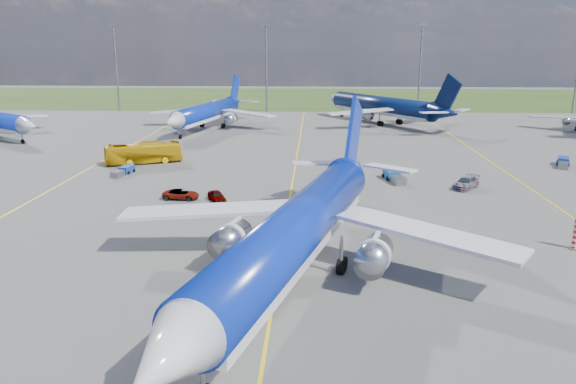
{
  "coord_description": "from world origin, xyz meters",
  "views": [
    {
      "loc": [
        2.78,
        -40.08,
        17.69
      ],
      "look_at": [
        0.35,
        11.42,
        4.0
      ],
      "focal_mm": 35.0,
      "sensor_mm": 36.0,
      "label": 1
    }
  ],
  "objects_px": {
    "baggage_tug_e": "(563,163)",
    "service_car_b": "(181,194)",
    "warning_post": "(576,233)",
    "bg_jet_n": "(381,124)",
    "main_airliner": "(296,283)",
    "baggage_tug_w": "(394,176)",
    "service_car_a": "(217,196)",
    "bg_jet_nnw": "(208,129)",
    "baggage_tug_c": "(124,171)",
    "apron_bus": "(143,153)",
    "service_car_c": "(466,183)"
  },
  "relations": [
    {
      "from": "service_car_b",
      "to": "baggage_tug_e",
      "type": "xyz_separation_m",
      "value": [
        52.51,
        20.68,
        -0.04
      ]
    },
    {
      "from": "bg_jet_n",
      "to": "apron_bus",
      "type": "distance_m",
      "value": 61.31
    },
    {
      "from": "service_car_a",
      "to": "baggage_tug_w",
      "type": "relative_size",
      "value": 0.63
    },
    {
      "from": "bg_jet_nnw",
      "to": "service_car_b",
      "type": "bearing_deg",
      "value": -70.29
    },
    {
      "from": "apron_bus",
      "to": "bg_jet_nnw",
      "type": "bearing_deg",
      "value": -29.36
    },
    {
      "from": "service_car_c",
      "to": "baggage_tug_w",
      "type": "bearing_deg",
      "value": -165.94
    },
    {
      "from": "baggage_tug_e",
      "to": "service_car_b",
      "type": "bearing_deg",
      "value": -136.25
    },
    {
      "from": "baggage_tug_w",
      "to": "bg_jet_n",
      "type": "bearing_deg",
      "value": 74.13
    },
    {
      "from": "baggage_tug_e",
      "to": "baggage_tug_w",
      "type": "bearing_deg",
      "value": -136.34
    },
    {
      "from": "bg_jet_nnw",
      "to": "service_car_c",
      "type": "distance_m",
      "value": 63.97
    },
    {
      "from": "main_airliner",
      "to": "bg_jet_n",
      "type": "bearing_deg",
      "value": 95.23
    },
    {
      "from": "bg_jet_nnw",
      "to": "baggage_tug_e",
      "type": "bearing_deg",
      "value": -17.69
    },
    {
      "from": "bg_jet_n",
      "to": "service_car_b",
      "type": "xyz_separation_m",
      "value": [
        -30.67,
        -65.34,
        0.59
      ]
    },
    {
      "from": "apron_bus",
      "to": "service_car_c",
      "type": "distance_m",
      "value": 46.89
    },
    {
      "from": "service_car_b",
      "to": "baggage_tug_c",
      "type": "distance_m",
      "value": 16.45
    },
    {
      "from": "warning_post",
      "to": "baggage_tug_e",
      "type": "height_order",
      "value": "warning_post"
    },
    {
      "from": "bg_jet_nnw",
      "to": "service_car_c",
      "type": "xyz_separation_m",
      "value": [
        41.83,
        -48.39,
        0.71
      ]
    },
    {
      "from": "service_car_b",
      "to": "service_car_c",
      "type": "bearing_deg",
      "value": -75.11
    },
    {
      "from": "bg_jet_nnw",
      "to": "service_car_a",
      "type": "distance_m",
      "value": 57.09
    },
    {
      "from": "apron_bus",
      "to": "baggage_tug_e",
      "type": "distance_m",
      "value": 62.86
    },
    {
      "from": "bg_jet_nnw",
      "to": "baggage_tug_e",
      "type": "height_order",
      "value": "bg_jet_nnw"
    },
    {
      "from": "main_airliner",
      "to": "baggage_tug_w",
      "type": "bearing_deg",
      "value": 86.19
    },
    {
      "from": "warning_post",
      "to": "baggage_tug_c",
      "type": "bearing_deg",
      "value": 151.59
    },
    {
      "from": "warning_post",
      "to": "service_car_b",
      "type": "relative_size",
      "value": 0.71
    },
    {
      "from": "bg_jet_n",
      "to": "main_airliner",
      "type": "height_order",
      "value": "main_airliner"
    },
    {
      "from": "service_car_a",
      "to": "service_car_c",
      "type": "bearing_deg",
      "value": -12.39
    },
    {
      "from": "service_car_a",
      "to": "baggage_tug_e",
      "type": "relative_size",
      "value": 0.67
    },
    {
      "from": "service_car_b",
      "to": "baggage_tug_w",
      "type": "distance_m",
      "value": 28.1
    },
    {
      "from": "main_airliner",
      "to": "service_car_c",
      "type": "bearing_deg",
      "value": 71.37
    },
    {
      "from": "service_car_c",
      "to": "baggage_tug_w",
      "type": "height_order",
      "value": "service_car_c"
    },
    {
      "from": "main_airliner",
      "to": "service_car_b",
      "type": "height_order",
      "value": "main_airliner"
    },
    {
      "from": "apron_bus",
      "to": "service_car_b",
      "type": "bearing_deg",
      "value": -176.61
    },
    {
      "from": "bg_jet_nnw",
      "to": "baggage_tug_c",
      "type": "height_order",
      "value": "bg_jet_nnw"
    },
    {
      "from": "service_car_a",
      "to": "service_car_c",
      "type": "height_order",
      "value": "service_car_c"
    },
    {
      "from": "main_airliner",
      "to": "baggage_tug_c",
      "type": "relative_size",
      "value": 9.71
    },
    {
      "from": "bg_jet_n",
      "to": "baggage_tug_e",
      "type": "xyz_separation_m",
      "value": [
        21.84,
        -44.66,
        0.55
      ]
    },
    {
      "from": "warning_post",
      "to": "baggage_tug_w",
      "type": "bearing_deg",
      "value": 116.81
    },
    {
      "from": "warning_post",
      "to": "service_car_a",
      "type": "xyz_separation_m",
      "value": [
        -34.37,
        13.85,
        -0.88
      ]
    },
    {
      "from": "main_airliner",
      "to": "service_car_a",
      "type": "relative_size",
      "value": 12.77
    },
    {
      "from": "warning_post",
      "to": "service_car_c",
      "type": "distance_m",
      "value": 21.77
    },
    {
      "from": "bg_jet_nnw",
      "to": "bg_jet_n",
      "type": "height_order",
      "value": "bg_jet_n"
    },
    {
      "from": "apron_bus",
      "to": "service_car_b",
      "type": "xyz_separation_m",
      "value": [
        10.34,
        -19.79,
        -1.01
      ]
    },
    {
      "from": "service_car_a",
      "to": "baggage_tug_e",
      "type": "bearing_deg",
      "value": -2.32
    },
    {
      "from": "warning_post",
      "to": "apron_bus",
      "type": "xyz_separation_m",
      "value": [
        -49.08,
        34.41,
        0.09
      ]
    },
    {
      "from": "warning_post",
      "to": "baggage_tug_c",
      "type": "distance_m",
      "value": 56.5
    },
    {
      "from": "service_car_b",
      "to": "baggage_tug_w",
      "type": "relative_size",
      "value": 0.74
    },
    {
      "from": "apron_bus",
      "to": "service_car_c",
      "type": "bearing_deg",
      "value": -130.33
    },
    {
      "from": "apron_bus",
      "to": "service_car_b",
      "type": "distance_m",
      "value": 22.35
    },
    {
      "from": "service_car_c",
      "to": "baggage_tug_e",
      "type": "height_order",
      "value": "service_car_c"
    },
    {
      "from": "bg_jet_n",
      "to": "apron_bus",
      "type": "bearing_deg",
      "value": 13.91
    }
  ]
}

